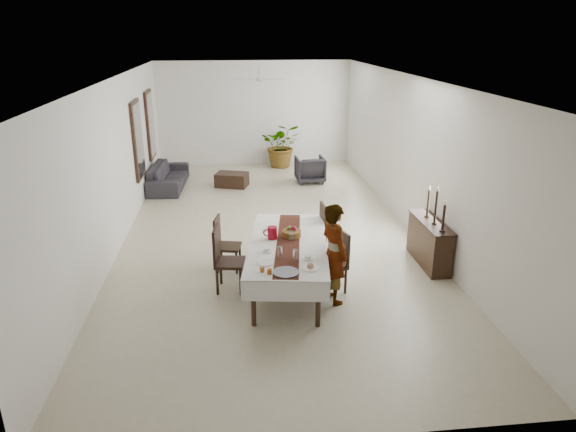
{
  "coord_description": "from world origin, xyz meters",
  "views": [
    {
      "loc": [
        -0.73,
        -10.2,
        4.07
      ],
      "look_at": [
        0.18,
        -1.95,
        1.05
      ],
      "focal_mm": 32.0,
      "sensor_mm": 36.0,
      "label": 1
    }
  ],
  "objects_px": {
    "dining_table_top": "(288,245)",
    "red_pitcher": "(272,233)",
    "sideboard_body": "(429,243)",
    "sofa": "(168,176)",
    "woman": "(334,254)"
  },
  "relations": [
    {
      "from": "red_pitcher",
      "to": "sofa",
      "type": "height_order",
      "value": "red_pitcher"
    },
    {
      "from": "dining_table_top",
      "to": "woman",
      "type": "xyz_separation_m",
      "value": [
        0.66,
        -0.53,
        0.04
      ]
    },
    {
      "from": "dining_table_top",
      "to": "sideboard_body",
      "type": "bearing_deg",
      "value": 21.34
    },
    {
      "from": "sofa",
      "to": "woman",
      "type": "bearing_deg",
      "value": -150.55
    },
    {
      "from": "dining_table_top",
      "to": "woman",
      "type": "bearing_deg",
      "value": -30.9
    },
    {
      "from": "woman",
      "to": "sideboard_body",
      "type": "distance_m",
      "value": 2.36
    },
    {
      "from": "dining_table_top",
      "to": "woman",
      "type": "distance_m",
      "value": 0.84
    },
    {
      "from": "sideboard_body",
      "to": "dining_table_top",
      "type": "bearing_deg",
      "value": -166.56
    },
    {
      "from": "dining_table_top",
      "to": "sofa",
      "type": "distance_m",
      "value": 6.67
    },
    {
      "from": "red_pitcher",
      "to": "woman",
      "type": "relative_size",
      "value": 0.13
    },
    {
      "from": "dining_table_top",
      "to": "red_pitcher",
      "type": "xyz_separation_m",
      "value": [
        -0.24,
        0.19,
        0.14
      ]
    },
    {
      "from": "dining_table_top",
      "to": "sideboard_body",
      "type": "xyz_separation_m",
      "value": [
        2.66,
        0.64,
        -0.37
      ]
    },
    {
      "from": "woman",
      "to": "sofa",
      "type": "xyz_separation_m",
      "value": [
        -3.26,
        6.65,
        -0.5
      ]
    },
    {
      "from": "sideboard_body",
      "to": "sofa",
      "type": "height_order",
      "value": "sideboard_body"
    },
    {
      "from": "sofa",
      "to": "red_pitcher",
      "type": "bearing_deg",
      "value": -154.92
    }
  ]
}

